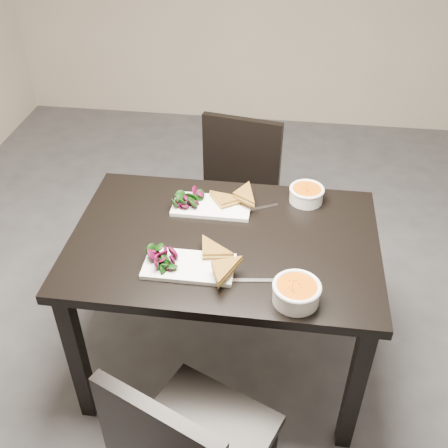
# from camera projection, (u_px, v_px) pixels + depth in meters

# --- Properties ---
(ground) EXTENTS (5.00, 5.00, 0.00)m
(ground) POSITION_uv_depth(u_px,v_px,m) (327.00, 363.00, 2.52)
(ground) COLOR #47474C
(ground) RESTS_ON ground
(table) EXTENTS (1.20, 0.80, 0.75)m
(table) POSITION_uv_depth(u_px,v_px,m) (224.00, 257.00, 2.13)
(table) COLOR black
(table) RESTS_ON ground
(chair_far) EXTENTS (0.49, 0.49, 0.85)m
(chair_far) POSITION_uv_depth(u_px,v_px,m) (235.00, 191.00, 2.81)
(chair_far) COLOR black
(chair_far) RESTS_ON ground
(plate_near) EXTENTS (0.33, 0.16, 0.02)m
(plate_near) POSITION_uv_depth(u_px,v_px,m) (189.00, 266.00, 1.93)
(plate_near) COLOR white
(plate_near) RESTS_ON table
(sandwich_near) EXTENTS (0.18, 0.15, 0.05)m
(sandwich_near) POSITION_uv_depth(u_px,v_px,m) (207.00, 258.00, 1.92)
(sandwich_near) COLOR #A47122
(sandwich_near) RESTS_ON plate_near
(salad_near) EXTENTS (0.10, 0.09, 0.05)m
(salad_near) POSITION_uv_depth(u_px,v_px,m) (162.00, 258.00, 1.92)
(salad_near) COLOR black
(salad_near) RESTS_ON plate_near
(soup_bowl_near) EXTENTS (0.17, 0.17, 0.07)m
(soup_bowl_near) POSITION_uv_depth(u_px,v_px,m) (296.00, 292.00, 1.78)
(soup_bowl_near) COLOR white
(soup_bowl_near) RESTS_ON table
(cutlery_near) EXTENTS (0.18, 0.04, 0.00)m
(cutlery_near) POSITION_uv_depth(u_px,v_px,m) (250.00, 280.00, 1.88)
(cutlery_near) COLOR silver
(cutlery_near) RESTS_ON table
(plate_far) EXTENTS (0.32, 0.16, 0.02)m
(plate_far) POSITION_uv_depth(u_px,v_px,m) (212.00, 206.00, 2.23)
(plate_far) COLOR white
(plate_far) RESTS_ON table
(sandwich_far) EXTENTS (0.20, 0.19, 0.05)m
(sandwich_far) POSITION_uv_depth(u_px,v_px,m) (227.00, 203.00, 2.19)
(sandwich_far) COLOR #A47122
(sandwich_far) RESTS_ON plate_far
(salad_far) EXTENTS (0.10, 0.09, 0.04)m
(salad_far) POSITION_uv_depth(u_px,v_px,m) (188.00, 199.00, 2.22)
(salad_far) COLOR black
(salad_far) RESTS_ON plate_far
(soup_bowl_far) EXTENTS (0.15, 0.15, 0.07)m
(soup_bowl_far) POSITION_uv_depth(u_px,v_px,m) (307.00, 193.00, 2.25)
(soup_bowl_far) COLOR white
(soup_bowl_far) RESTS_ON table
(cutlery_far) EXTENTS (0.17, 0.09, 0.00)m
(cutlery_far) POSITION_uv_depth(u_px,v_px,m) (258.00, 208.00, 2.23)
(cutlery_far) COLOR silver
(cutlery_far) RESTS_ON table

